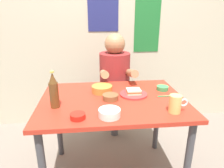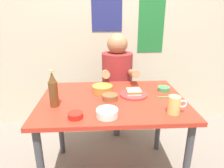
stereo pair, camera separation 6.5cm
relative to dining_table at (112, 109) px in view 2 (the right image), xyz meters
The scene contains 14 objects.
wall_back 1.24m from the dining_table, 89.97° to the left, with size 4.40×0.09×2.60m.
dining_table is the anchor object (origin of this frame).
stool 0.70m from the dining_table, 81.84° to the left, with size 0.34×0.34×0.45m.
person_seated 0.64m from the dining_table, 81.69° to the left, with size 0.33×0.56×0.72m.
plate_orange 0.21m from the dining_table, 16.10° to the left, with size 0.22×0.22×0.01m, color red.
sandwich 0.22m from the dining_table, 16.10° to the left, with size 0.11×0.09×0.04m.
beer_mug 0.49m from the dining_table, 34.84° to the right, with size 0.13×0.08×0.12m.
beer_bottle 0.48m from the dining_table, 165.29° to the right, with size 0.06×0.06×0.26m.
sambal_bowl_red 0.40m from the dining_table, 130.83° to the right, with size 0.10×0.10×0.03m.
condiment_bowl_brown 0.12m from the dining_table, 130.96° to the right, with size 0.12×0.12×0.04m.
rice_bowl_white 0.31m from the dining_table, 100.27° to the right, with size 0.14×0.14×0.05m.
soup_bowl_orange 0.20m from the dining_table, 117.45° to the left, with size 0.17×0.17×0.05m.
dip_bowl_green 0.47m from the dining_table, 16.80° to the left, with size 0.10×0.10×0.03m.
spoon 0.45m from the dining_table, ahead, with size 0.13×0.02×0.01m.
Camera 2 is at (-0.09, -1.43, 1.37)m, focal length 32.53 mm.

